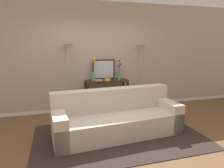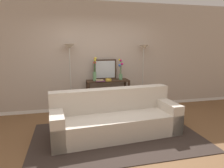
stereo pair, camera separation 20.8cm
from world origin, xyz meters
The scene contains 13 objects.
ground_plane centered at (0.00, 0.00, -0.01)m, with size 16.00×16.00×0.02m, color brown.
back_wall centered at (0.00, 2.02, 1.43)m, with size 12.00×0.15×2.86m.
area_rug centered at (0.19, 0.13, 0.01)m, with size 3.20×1.97×0.01m.
couch centered at (0.19, 0.29, 0.32)m, with size 2.53×1.05×0.88m.
console_table centered at (0.34, 1.68, 0.58)m, with size 1.10×0.39×0.85m.
floor_lamp_left centered at (-0.61, 1.73, 1.39)m, with size 0.28×0.28×1.77m.
floor_lamp_right centered at (1.34, 1.73, 1.37)m, with size 0.28×0.28×1.74m.
wall_mirror centered at (0.31, 1.84, 1.11)m, with size 0.59×0.02×0.52m.
vase_tall_flowers centered at (0.00, 1.67, 1.15)m, with size 0.11×0.13×0.60m.
vase_short_flowers centered at (0.69, 1.69, 1.09)m, with size 0.13×0.11×0.54m.
fruit_bowl centered at (0.33, 1.56, 0.87)m, with size 0.16×0.16×0.05m.
book_stack centered at (0.11, 1.56, 0.87)m, with size 0.23×0.18×0.04m.
book_row_under_console centered at (0.01, 1.68, 0.06)m, with size 0.26×0.18×0.13m.
Camera 1 is at (-0.95, -3.32, 1.76)m, focal length 32.26 mm.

